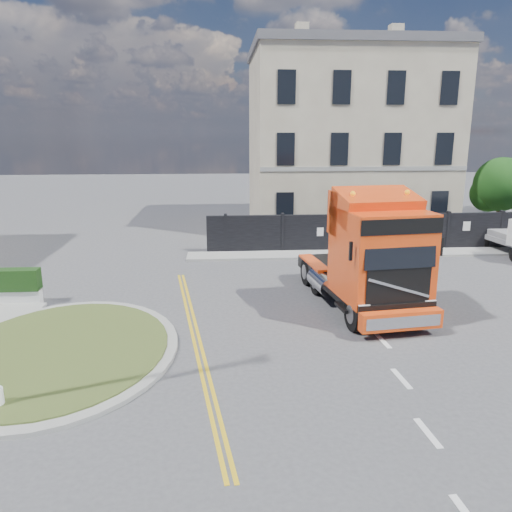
{
  "coord_description": "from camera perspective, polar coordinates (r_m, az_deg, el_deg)",
  "views": [
    {
      "loc": [
        -2.26,
        -16.73,
        6.27
      ],
      "look_at": [
        -0.98,
        1.07,
        1.8
      ],
      "focal_mm": 35.0,
      "sensor_mm": 36.0,
      "label": 1
    }
  ],
  "objects": [
    {
      "name": "ground",
      "position": [
        18.01,
        3.37,
        -6.34
      ],
      "size": [
        120.0,
        120.0,
        0.0
      ],
      "primitive_type": "plane",
      "color": "#424244",
      "rests_on": "ground"
    },
    {
      "name": "pavement_far",
      "position": [
        26.9,
        13.88,
        0.3
      ],
      "size": [
        20.0,
        1.6,
        0.12
      ],
      "primitive_type": "cube",
      "color": "gray",
      "rests_on": "ground"
    },
    {
      "name": "traffic_island",
      "position": [
        15.79,
        -21.56,
        -10.06
      ],
      "size": [
        6.8,
        6.8,
        0.17
      ],
      "color": "gray",
      "rests_on": "ground"
    },
    {
      "name": "truck",
      "position": [
        17.85,
        13.03,
        -0.43
      ],
      "size": [
        3.53,
        7.42,
        4.28
      ],
      "rotation": [
        0.0,
        0.0,
        0.13
      ],
      "color": "black",
      "rests_on": "ground"
    },
    {
      "name": "georgian_building",
      "position": [
        34.25,
        10.09,
        13.02
      ],
      "size": [
        12.3,
        10.3,
        12.8
      ],
      "color": "beige",
      "rests_on": "ground"
    },
    {
      "name": "hoarding_fence",
      "position": [
        27.71,
        14.51,
        2.65
      ],
      "size": [
        18.8,
        0.25,
        2.0
      ],
      "color": "black",
      "rests_on": "ground"
    },
    {
      "name": "tree",
      "position": [
        33.45,
        25.95,
        7.13
      ],
      "size": [
        3.2,
        3.2,
        4.8
      ],
      "color": "#382619",
      "rests_on": "ground"
    }
  ]
}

